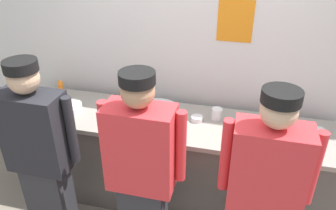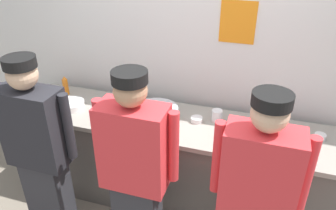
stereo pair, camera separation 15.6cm
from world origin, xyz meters
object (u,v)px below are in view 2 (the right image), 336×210
ramekin_red_sauce (197,119)px  ramekin_yellow_sauce (134,105)px  mixing_bowl_steel (156,115)px  squeeze_bottle_secondary (43,97)px  chef_center (135,173)px  ramekin_orange_sauce (111,107)px  deli_cup (217,116)px  plate_stack_front (71,105)px  chefs_knife (272,141)px  chef_near_left (40,151)px  sheet_tray (274,136)px  ramekin_green_sauce (320,136)px  squeeze_bottle_primary (65,86)px  chef_far_right (255,200)px

ramekin_red_sauce → ramekin_yellow_sauce: ramekin_yellow_sauce is taller
mixing_bowl_steel → squeeze_bottle_secondary: 1.09m
chef_center → ramekin_orange_sauce: (-0.54, 0.72, 0.04)m
ramekin_orange_sauce → deli_cup: (0.95, 0.09, 0.03)m
plate_stack_front → chefs_knife: (1.78, 0.01, -0.02)m
chef_near_left → sheet_tray: bearing=22.5°
chef_near_left → ramekin_orange_sauce: bearing=70.7°
deli_cup → ramekin_green_sauce: bearing=-1.6°
chef_near_left → ramekin_red_sauce: size_ratio=15.97×
plate_stack_front → ramekin_orange_sauce: (0.36, 0.09, -0.01)m
ramekin_yellow_sauce → sheet_tray: bearing=-5.1°
squeeze_bottle_primary → ramekin_orange_sauce: squeeze_bottle_primary is taller
ramekin_green_sauce → ramekin_orange_sauce: 1.77m
squeeze_bottle_primary → chef_far_right: bearing=-24.5°
sheet_tray → ramekin_green_sauce: 0.35m
plate_stack_front → ramekin_red_sauce: size_ratio=2.46×
deli_cup → chef_far_right: bearing=-64.2°
chef_center → plate_stack_front: size_ratio=6.53×
ramekin_yellow_sauce → chef_center: bearing=-66.4°
squeeze_bottle_primary → sheet_tray: bearing=-4.5°
chef_near_left → mixing_bowl_steel: (0.71, 0.64, 0.09)m
squeeze_bottle_primary → ramekin_yellow_sauce: 0.74m
sheet_tray → ramekin_green_sauce: bearing=14.4°
chef_far_right → deli_cup: chef_far_right is taller
plate_stack_front → ramekin_red_sauce: 1.16m
plate_stack_front → ramekin_yellow_sauce: (0.54, 0.18, -0.01)m
squeeze_bottle_primary → squeeze_bottle_secondary: (-0.07, -0.26, -0.01)m
ramekin_red_sauce → ramekin_green_sauce: 0.98m
squeeze_bottle_secondary → ramekin_green_sauce: 2.41m
mixing_bowl_steel → squeeze_bottle_primary: bearing=168.2°
sheet_tray → ramekin_red_sauce: 0.64m
mixing_bowl_steel → ramekin_yellow_sauce: size_ratio=4.10×
plate_stack_front → sheet_tray: plate_stack_front is taller
ramekin_green_sauce → ramekin_yellow_sauce: ramekin_yellow_sauce is taller
chef_far_right → ramekin_green_sauce: 0.91m
chef_near_left → chef_far_right: chef_near_left is taller
ramekin_green_sauce → chefs_knife: 0.39m
mixing_bowl_steel → ramekin_red_sauce: 0.34m
deli_cup → ramekin_orange_sauce: bearing=-174.3°
squeeze_bottle_primary → chefs_knife: 1.98m
chef_near_left → ramekin_green_sauce: bearing=21.2°
chef_far_right → mixing_bowl_steel: chef_far_right is taller
ramekin_red_sauce → squeeze_bottle_primary: bearing=175.4°
sheet_tray → ramekin_orange_sauce: 1.43m
chef_near_left → squeeze_bottle_secondary: size_ratio=9.11×
chefs_knife → chef_far_right: bearing=-96.2°
chef_far_right → chefs_knife: 0.65m
sheet_tray → squeeze_bottle_secondary: squeeze_bottle_secondary is taller
chef_near_left → ramekin_orange_sauce: (0.25, 0.71, 0.04)m
chef_center → squeeze_bottle_primary: size_ratio=8.43×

